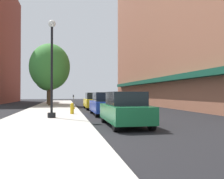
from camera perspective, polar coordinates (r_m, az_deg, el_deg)
ground_plane at (r=25.59m, az=-4.62°, el=-4.47°), size 90.00×90.00×0.00m
sidewalk_slab at (r=26.46m, az=-13.53°, el=-4.20°), size 4.80×50.00×0.12m
lamppost at (r=15.09m, az=-14.00°, el=5.27°), size 0.48×0.48×5.90m
fire_hydrant at (r=17.59m, az=-9.37°, el=-4.37°), size 0.33×0.26×0.79m
parking_meter_near at (r=26.39m, az=-9.07°, el=-2.29°), size 0.14×0.09×1.31m
tree_near at (r=30.87m, az=-14.44°, el=5.20°), size 4.93×4.93×7.58m
tree_mid at (r=35.71m, az=-14.78°, el=3.49°), size 4.12×4.12×6.57m
car_green at (r=11.72m, az=3.06°, el=-4.70°), size 1.80×4.30×1.66m
car_blue at (r=17.65m, az=-1.73°, el=-3.43°), size 1.80×4.30×1.66m
car_yellow at (r=24.32m, az=-4.29°, el=-2.75°), size 1.80×4.30×1.66m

